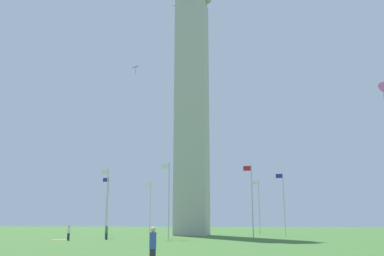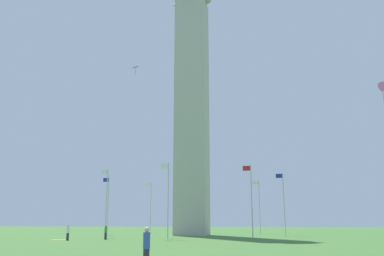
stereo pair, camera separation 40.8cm
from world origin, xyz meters
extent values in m
plane|color=#3D6B2D|center=(0.00, 0.00, 0.00)|extent=(260.00, 260.00, 0.00)
cube|color=#B7B2A8|center=(0.00, 0.00, 20.09)|extent=(5.02, 5.02, 40.19)
cylinder|color=silver|center=(14.32, 0.00, 4.72)|extent=(0.14, 0.14, 9.43)
cube|color=#1E2D99|center=(14.87, 0.00, 8.98)|extent=(1.00, 0.03, 0.64)
cylinder|color=silver|center=(10.13, 10.13, 4.72)|extent=(0.14, 0.14, 9.43)
cube|color=white|center=(10.68, 10.13, 8.98)|extent=(1.00, 0.03, 0.64)
cylinder|color=silver|center=(0.00, 14.32, 4.72)|extent=(0.14, 0.14, 9.43)
cube|color=white|center=(0.55, 14.32, 8.98)|extent=(1.00, 0.03, 0.64)
cylinder|color=silver|center=(-10.13, 10.13, 4.72)|extent=(0.14, 0.14, 9.43)
cube|color=red|center=(-9.58, 10.13, 8.98)|extent=(1.00, 0.03, 0.64)
cylinder|color=silver|center=(-14.32, 0.00, 4.72)|extent=(0.14, 0.14, 9.43)
cube|color=#1E2D99|center=(-13.77, 0.00, 8.98)|extent=(1.00, 0.03, 0.64)
cylinder|color=silver|center=(-10.13, -10.13, 4.72)|extent=(0.14, 0.14, 9.43)
cube|color=white|center=(-9.58, -10.13, 8.98)|extent=(1.00, 0.03, 0.64)
cylinder|color=silver|center=(0.00, -14.32, 4.72)|extent=(0.14, 0.14, 9.43)
cube|color=#1E2D99|center=(0.55, -14.32, 8.98)|extent=(1.00, 0.03, 0.64)
cylinder|color=silver|center=(10.13, -10.13, 4.72)|extent=(0.14, 0.14, 9.43)
cube|color=white|center=(10.68, -10.13, 8.98)|extent=(1.00, 0.03, 0.64)
cylinder|color=#2D2D38|center=(10.00, 20.60, 0.40)|extent=(0.29, 0.29, 0.80)
cylinder|color=white|center=(10.00, 20.60, 1.14)|extent=(0.32, 0.32, 0.69)
sphere|color=tan|center=(10.00, 20.60, 1.61)|extent=(0.24, 0.24, 0.24)
cylinder|color=#2D2D38|center=(6.75, 17.55, 0.40)|extent=(0.29, 0.29, 0.80)
cylinder|color=#388C47|center=(6.75, 17.55, 1.11)|extent=(0.32, 0.32, 0.62)
sphere|color=#936B4C|center=(6.75, 17.55, 1.54)|extent=(0.24, 0.24, 0.24)
cylinder|color=#3851B2|center=(-7.61, 45.52, 1.17)|extent=(0.32, 0.32, 0.74)
sphere|color=beige|center=(-7.61, 45.52, 1.66)|extent=(0.24, 0.24, 0.24)
cube|color=blue|center=(7.92, 6.33, 26.24)|extent=(1.22, 1.20, 0.38)
cylinder|color=#233C9D|center=(7.92, 6.33, 25.52)|extent=(0.04, 0.04, 1.08)
cone|color=pink|center=(-26.54, 13.51, 17.77)|extent=(1.33, 1.52, 1.60)
cylinder|color=#A44A79|center=(-26.54, 13.51, 16.71)|extent=(0.04, 0.04, 1.59)
cube|color=orange|center=(11.77, 19.26, 0.01)|extent=(2.13, 1.87, 0.01)
camera|label=1|loc=(-13.30, 64.05, 1.99)|focal=37.87mm
camera|label=2|loc=(-13.70, 63.97, 1.99)|focal=37.87mm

